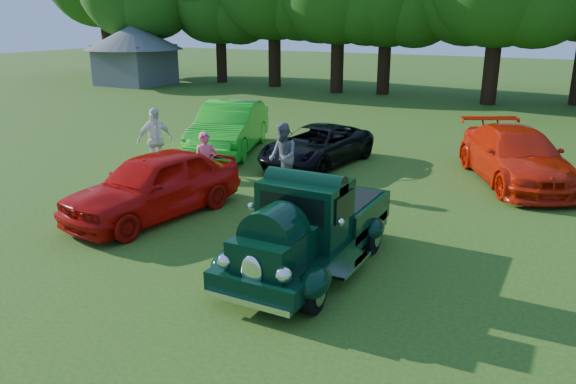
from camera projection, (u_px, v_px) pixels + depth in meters
The scene contains 10 objects.
ground at pixel (256, 270), 10.15m from camera, with size 120.00×120.00×0.00m, color #2B5413.
hero_pickup at pixel (310, 229), 10.04m from camera, with size 2.03×4.36×1.70m.
red_convertible at pixel (154, 185), 12.68m from camera, with size 1.76×4.37×1.49m, color red.
back_car_lime at pixel (229, 127), 18.80m from camera, with size 1.74×4.98×1.64m, color #1ECB1B.
back_car_black at pixel (317, 146), 17.15m from camera, with size 1.99×4.32×1.20m, color black.
back_car_orange at pixel (516, 156), 15.30m from camera, with size 2.05×5.04×1.46m, color red.
spectator_pink at pixel (206, 164), 14.21m from camera, with size 0.59×0.39×1.62m, color #F26372.
spectator_grey at pixel (283, 156), 14.74m from camera, with size 0.85×0.66×1.75m, color slate.
spectator_white at pixel (155, 140), 16.37m from camera, with size 1.10×0.46×1.87m, color white.
gazebo at pixel (134, 48), 36.98m from camera, with size 6.40×6.40×3.90m.
Camera 1 is at (4.87, -7.91, 4.38)m, focal length 35.00 mm.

